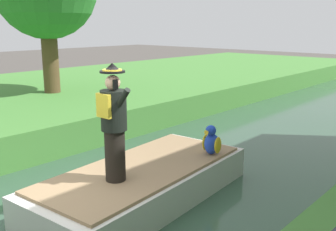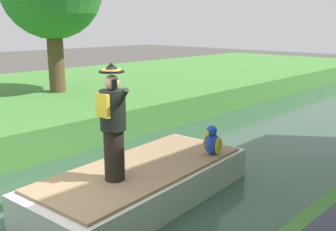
% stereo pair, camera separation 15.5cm
% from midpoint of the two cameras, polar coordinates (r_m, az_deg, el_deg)
% --- Properties ---
extents(boat, '(2.15, 4.34, 0.61)m').
position_cam_midpoint_polar(boat, '(6.96, -3.03, -9.78)').
color(boat, silver).
rests_on(boat, canal_water).
extents(person_pirate, '(0.61, 0.42, 1.85)m').
position_cam_midpoint_polar(person_pirate, '(6.03, -7.31, -1.11)').
color(person_pirate, black).
rests_on(person_pirate, boat).
extents(parrot_plush, '(0.36, 0.35, 0.57)m').
position_cam_midpoint_polar(parrot_plush, '(7.41, 7.11, -3.86)').
color(parrot_plush, blue).
rests_on(parrot_plush, boat).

